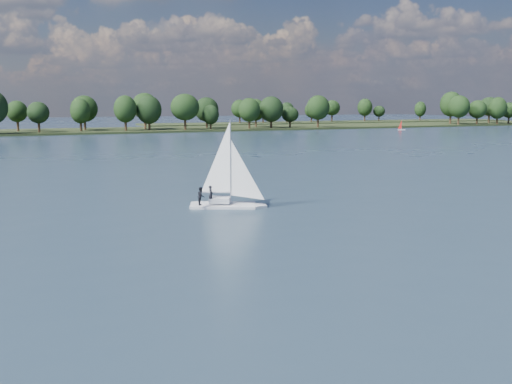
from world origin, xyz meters
TOP-DOWN VIEW (x-y plane):
  - ground at (0.00, 100.00)m, footprint 700.00×700.00m
  - far_shore at (0.00, 212.00)m, footprint 660.00×40.00m
  - far_shore_back at (160.00, 260.00)m, footprint 220.00×30.00m
  - sailboat at (7.70, 42.38)m, footprint 7.43×4.84m
  - dinghy_orange at (136.36, 175.40)m, footprint 3.01×1.98m
  - treeline at (-7.59, 207.71)m, footprint 562.34×74.41m

SIDE VIEW (x-z plane):
  - ground at x=0.00m, z-range 0.00..0.00m
  - far_shore at x=0.00m, z-range -0.75..0.75m
  - far_shore_back at x=160.00m, z-range -0.70..0.70m
  - dinghy_orange at x=136.36m, z-range -1.18..3.30m
  - sailboat at x=7.70m, z-range -2.11..7.43m
  - treeline at x=-7.59m, z-range -0.90..17.09m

